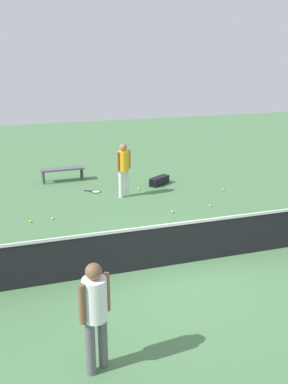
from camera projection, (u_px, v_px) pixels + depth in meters
The scene contains 13 objects.
ground_plane at pixel (173, 265), 9.05m from camera, with size 40.00×40.00×0.00m, color #4C7A4C.
court_net at pixel (174, 244), 8.89m from camera, with size 10.09×0.09×1.07m.
player_near_side at pixel (124, 166), 13.00m from camera, with size 0.52×0.44×1.70m.
player_far_side at pixel (95, 309), 5.76m from camera, with size 0.50×0.46×1.70m.
tennis_racket_near_player at pixel (95, 192), 13.75m from camera, with size 0.59×0.45×0.03m.
tennis_ball_near_player at pixel (31, 221), 11.28m from camera, with size 0.07×0.07×0.07m, color #C6E033.
tennis_ball_by_net at pixel (172, 212), 11.94m from camera, with size 0.07×0.07×0.07m, color #C6E033.
tennis_ball_midcourt at pixel (223, 190), 13.88m from camera, with size 0.07×0.07×0.07m, color #C6E033.
tennis_ball_baseline at pixel (210, 206), 12.41m from camera, with size 0.07×0.07×0.07m, color #C6E033.
tennis_ball_stray_left at pixel (53, 218), 11.48m from camera, with size 0.07×0.07×0.07m, color #C6E033.
tennis_ball_stray_right at pixel (139, 189), 13.96m from camera, with size 0.07×0.07×0.07m, color #C6E033.
courtside_bench at pixel (62, 170), 14.76m from camera, with size 1.51×0.42×0.48m.
equipment_bag at pixel (159, 181), 14.43m from camera, with size 0.82×0.67×0.28m.
Camera 1 is at (3.05, 7.52, 4.35)m, focal length 39.41 mm.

